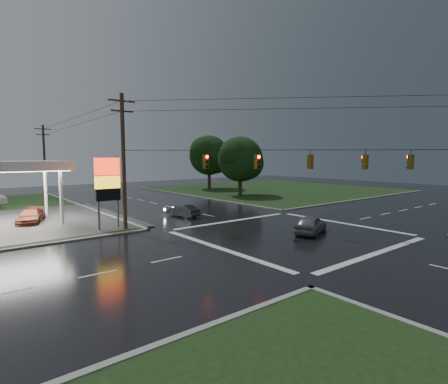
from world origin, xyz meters
TOP-DOWN VIEW (x-y plane):
  - ground at (0.00, 0.00)m, footprint 120.00×120.00m
  - grass_ne at (26.00, 26.00)m, footprint 36.00×36.00m
  - pylon_sign at (-10.50, 10.50)m, footprint 2.00×0.35m
  - utility_pole_nw at (-9.50, 9.50)m, footprint 2.20×0.32m
  - utility_pole_n at (-9.50, 38.00)m, footprint 2.20×0.32m
  - traffic_signals at (0.02, -0.02)m, footprint 26.87×26.87m
  - tree_ne_near at (14.14, 21.99)m, footprint 7.99×6.80m
  - tree_ne_far at (17.15, 33.99)m, footprint 8.46×7.20m
  - car_north at (-2.52, 11.87)m, footprint 2.01×3.88m
  - car_crossing at (1.27, -0.90)m, footprint 4.53×3.10m
  - car_pump at (-15.03, 17.43)m, footprint 3.37×4.86m

SIDE VIEW (x-z plane):
  - ground at x=0.00m, z-range 0.00..0.00m
  - grass_ne at x=26.00m, z-range 0.00..0.08m
  - car_north at x=-2.52m, z-range 0.00..1.22m
  - car_pump at x=-15.03m, z-range 0.00..1.31m
  - car_crossing at x=1.27m, z-range 0.00..1.43m
  - pylon_sign at x=-10.50m, z-range 1.01..7.01m
  - utility_pole_n at x=-9.50m, z-range 0.22..10.72m
  - tree_ne_near at x=14.14m, z-range 1.07..10.05m
  - utility_pole_nw at x=-9.50m, z-range 0.22..11.22m
  - tree_ne_far at x=17.15m, z-range 1.28..11.08m
  - traffic_signals at x=0.02m, z-range 5.75..7.22m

